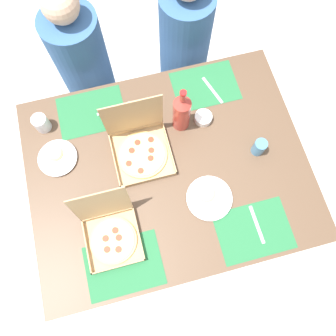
{
  "coord_description": "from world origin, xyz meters",
  "views": [
    {
      "loc": [
        -0.13,
        -0.5,
        2.37
      ],
      "look_at": [
        0.0,
        0.0,
        0.74
      ],
      "focal_mm": 35.34,
      "sensor_mm": 36.0,
      "label": 1
    }
  ],
  "objects_px": {
    "cup_red": "(41,123)",
    "diner_left_seat": "(87,72)",
    "plate_far_left": "(57,158)",
    "condiment_bowl": "(203,118)",
    "plate_middle": "(209,198)",
    "diner_right_seat": "(184,51)",
    "cup_dark": "(259,147)",
    "pizza_box_edge_far": "(111,233)",
    "soda_bottle": "(182,112)",
    "pizza_box_corner_right": "(140,146)"
  },
  "relations": [
    {
      "from": "pizza_box_edge_far",
      "to": "cup_dark",
      "type": "distance_m",
      "value": 0.86
    },
    {
      "from": "plate_middle",
      "to": "plate_far_left",
      "type": "bearing_deg",
      "value": 150.12
    },
    {
      "from": "plate_far_left",
      "to": "diner_left_seat",
      "type": "xyz_separation_m",
      "value": [
        0.22,
        0.63,
        -0.22
      ]
    },
    {
      "from": "cup_red",
      "to": "condiment_bowl",
      "type": "distance_m",
      "value": 0.86
    },
    {
      "from": "diner_right_seat",
      "to": "plate_far_left",
      "type": "bearing_deg",
      "value": -144.03
    },
    {
      "from": "pizza_box_edge_far",
      "to": "soda_bottle",
      "type": "distance_m",
      "value": 0.69
    },
    {
      "from": "pizza_box_edge_far",
      "to": "condiment_bowl",
      "type": "height_order",
      "value": "pizza_box_edge_far"
    },
    {
      "from": "pizza_box_edge_far",
      "to": "plate_far_left",
      "type": "bearing_deg",
      "value": 113.34
    },
    {
      "from": "diner_left_seat",
      "to": "diner_right_seat",
      "type": "distance_m",
      "value": 0.65
    },
    {
      "from": "cup_red",
      "to": "diner_right_seat",
      "type": "distance_m",
      "value": 1.04
    },
    {
      "from": "cup_red",
      "to": "pizza_box_edge_far",
      "type": "bearing_deg",
      "value": -69.87
    },
    {
      "from": "plate_middle",
      "to": "cup_red",
      "type": "distance_m",
      "value": 0.96
    },
    {
      "from": "plate_middle",
      "to": "cup_dark",
      "type": "height_order",
      "value": "cup_dark"
    },
    {
      "from": "plate_middle",
      "to": "diner_right_seat",
      "type": "bearing_deg",
      "value": 80.84
    },
    {
      "from": "cup_dark",
      "to": "condiment_bowl",
      "type": "relative_size",
      "value": 1.05
    },
    {
      "from": "plate_far_left",
      "to": "cup_red",
      "type": "height_order",
      "value": "cup_red"
    },
    {
      "from": "plate_middle",
      "to": "cup_red",
      "type": "bearing_deg",
      "value": 141.13
    },
    {
      "from": "soda_bottle",
      "to": "cup_red",
      "type": "distance_m",
      "value": 0.74
    },
    {
      "from": "cup_red",
      "to": "diner_left_seat",
      "type": "distance_m",
      "value": 0.57
    },
    {
      "from": "condiment_bowl",
      "to": "diner_right_seat",
      "type": "distance_m",
      "value": 0.65
    },
    {
      "from": "pizza_box_corner_right",
      "to": "cup_dark",
      "type": "xyz_separation_m",
      "value": [
        0.59,
        -0.16,
        -0.0
      ]
    },
    {
      "from": "pizza_box_corner_right",
      "to": "pizza_box_edge_far",
      "type": "bearing_deg",
      "value": -121.1
    },
    {
      "from": "cup_red",
      "to": "diner_left_seat",
      "type": "relative_size",
      "value": 0.08
    },
    {
      "from": "soda_bottle",
      "to": "cup_red",
      "type": "relative_size",
      "value": 3.42
    },
    {
      "from": "cup_red",
      "to": "cup_dark",
      "type": "xyz_separation_m",
      "value": [
        1.06,
        -0.42,
        0.0
      ]
    },
    {
      "from": "pizza_box_corner_right",
      "to": "plate_far_left",
      "type": "distance_m",
      "value": 0.44
    },
    {
      "from": "plate_far_left",
      "to": "condiment_bowl",
      "type": "distance_m",
      "value": 0.8
    },
    {
      "from": "soda_bottle",
      "to": "condiment_bowl",
      "type": "relative_size",
      "value": 3.43
    },
    {
      "from": "pizza_box_corner_right",
      "to": "plate_far_left",
      "type": "relative_size",
      "value": 1.63
    },
    {
      "from": "diner_left_seat",
      "to": "diner_right_seat",
      "type": "relative_size",
      "value": 1.01
    },
    {
      "from": "pizza_box_corner_right",
      "to": "soda_bottle",
      "type": "height_order",
      "value": "pizza_box_corner_right"
    },
    {
      "from": "cup_red",
      "to": "cup_dark",
      "type": "bearing_deg",
      "value": -21.48
    },
    {
      "from": "plate_middle",
      "to": "diner_right_seat",
      "type": "height_order",
      "value": "diner_right_seat"
    },
    {
      "from": "soda_bottle",
      "to": "cup_dark",
      "type": "height_order",
      "value": "soda_bottle"
    },
    {
      "from": "plate_middle",
      "to": "soda_bottle",
      "type": "bearing_deg",
      "value": 93.64
    },
    {
      "from": "plate_far_left",
      "to": "diner_right_seat",
      "type": "height_order",
      "value": "diner_right_seat"
    },
    {
      "from": "pizza_box_corner_right",
      "to": "plate_middle",
      "type": "bearing_deg",
      "value": -51.43
    },
    {
      "from": "pizza_box_corner_right",
      "to": "soda_bottle",
      "type": "bearing_deg",
      "value": 21.4
    },
    {
      "from": "plate_far_left",
      "to": "diner_left_seat",
      "type": "relative_size",
      "value": 0.17
    },
    {
      "from": "cup_red",
      "to": "cup_dark",
      "type": "relative_size",
      "value": 0.96
    },
    {
      "from": "diner_left_seat",
      "to": "cup_red",
      "type": "bearing_deg",
      "value": -121.1
    },
    {
      "from": "pizza_box_corner_right",
      "to": "diner_left_seat",
      "type": "xyz_separation_m",
      "value": [
        -0.21,
        0.69,
        -0.26
      ]
    },
    {
      "from": "pizza_box_edge_far",
      "to": "plate_middle",
      "type": "height_order",
      "value": "pizza_box_edge_far"
    },
    {
      "from": "pizza_box_corner_right",
      "to": "diner_right_seat",
      "type": "relative_size",
      "value": 0.28
    },
    {
      "from": "plate_far_left",
      "to": "diner_left_seat",
      "type": "height_order",
      "value": "diner_left_seat"
    },
    {
      "from": "soda_bottle",
      "to": "diner_left_seat",
      "type": "bearing_deg",
      "value": 127.22
    },
    {
      "from": "cup_dark",
      "to": "diner_left_seat",
      "type": "height_order",
      "value": "diner_left_seat"
    },
    {
      "from": "plate_far_left",
      "to": "cup_red",
      "type": "relative_size",
      "value": 2.16
    },
    {
      "from": "plate_middle",
      "to": "diner_right_seat",
      "type": "distance_m",
      "value": 1.07
    },
    {
      "from": "soda_bottle",
      "to": "cup_dark",
      "type": "xyz_separation_m",
      "value": [
        0.35,
        -0.25,
        -0.08
      ]
    }
  ]
}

